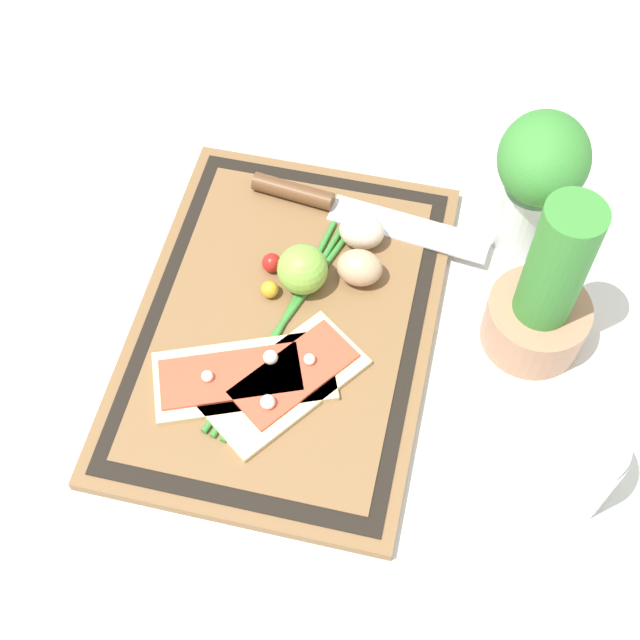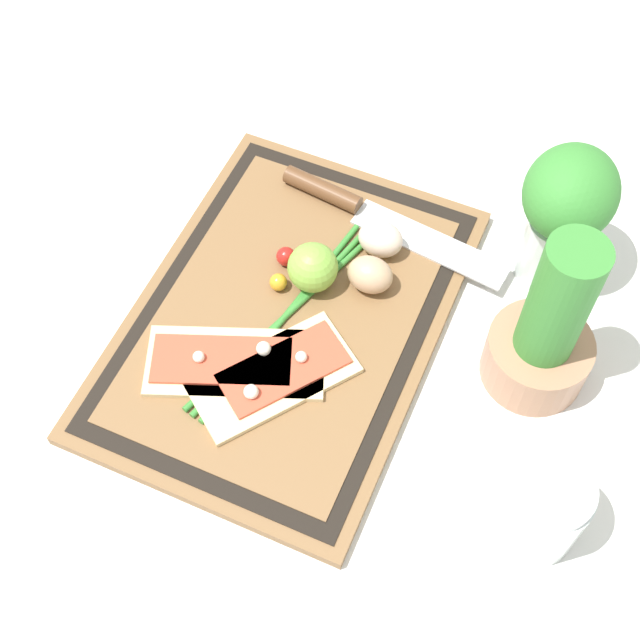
% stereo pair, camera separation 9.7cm
% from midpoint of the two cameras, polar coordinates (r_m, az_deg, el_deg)
% --- Properties ---
extents(ground_plane, '(6.00, 6.00, 0.00)m').
position_cam_midpoint_polar(ground_plane, '(1.00, -5.04, -0.82)').
color(ground_plane, silver).
extents(cutting_board, '(0.47, 0.33, 0.02)m').
position_cam_midpoint_polar(cutting_board, '(1.00, -5.08, -0.57)').
color(cutting_board, brown).
rests_on(cutting_board, ground_plane).
extents(pizza_slice_near, '(0.15, 0.21, 0.02)m').
position_cam_midpoint_polar(pizza_slice_near, '(0.95, -7.95, -3.80)').
color(pizza_slice_near, beige).
rests_on(pizza_slice_near, cutting_board).
extents(pizza_slice_far, '(0.19, 0.17, 0.02)m').
position_cam_midpoint_polar(pizza_slice_far, '(0.94, -5.09, -4.18)').
color(pizza_slice_far, beige).
rests_on(pizza_slice_far, cutting_board).
extents(knife, '(0.07, 0.29, 0.02)m').
position_cam_midpoint_polar(knife, '(1.07, -1.94, 7.29)').
color(knife, silver).
rests_on(knife, cutting_board).
extents(egg_brown, '(0.04, 0.05, 0.04)m').
position_cam_midpoint_polar(egg_brown, '(1.00, -0.22, 3.16)').
color(egg_brown, tan).
rests_on(egg_brown, cutting_board).
extents(egg_pink, '(0.04, 0.05, 0.04)m').
position_cam_midpoint_polar(egg_pink, '(1.03, -0.00, 5.50)').
color(egg_pink, beige).
rests_on(egg_pink, cutting_board).
extents(lime, '(0.06, 0.06, 0.06)m').
position_cam_midpoint_polar(lime, '(0.99, -3.92, 3.03)').
color(lime, '#7FB742').
rests_on(lime, cutting_board).
extents(cherry_tomato_red, '(0.02, 0.02, 0.02)m').
position_cam_midpoint_polar(cherry_tomato_red, '(1.02, -5.83, 3.46)').
color(cherry_tomato_red, red).
rests_on(cherry_tomato_red, cutting_board).
extents(cherry_tomato_yellow, '(0.02, 0.02, 0.02)m').
position_cam_midpoint_polar(cherry_tomato_yellow, '(1.00, -6.00, 1.75)').
color(cherry_tomato_yellow, gold).
rests_on(cherry_tomato_yellow, cutting_board).
extents(scallion_bunch, '(0.30, 0.10, 0.01)m').
position_cam_midpoint_polar(scallion_bunch, '(0.98, -5.31, -0.44)').
color(scallion_bunch, '#388433').
rests_on(scallion_bunch, cutting_board).
extents(herb_pot, '(0.11, 0.11, 0.22)m').
position_cam_midpoint_polar(herb_pot, '(0.95, 11.35, 1.08)').
color(herb_pot, '#AD7A5B').
rests_on(herb_pot, ground_plane).
extents(sauce_jar, '(0.08, 0.08, 0.11)m').
position_cam_midpoint_polar(sauce_jar, '(0.90, 12.89, -9.48)').
color(sauce_jar, silver).
rests_on(sauce_jar, ground_plane).
extents(herb_glass, '(0.11, 0.10, 0.19)m').
position_cam_midpoint_polar(herb_glass, '(1.01, 11.15, 8.85)').
color(herb_glass, silver).
rests_on(herb_glass, ground_plane).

